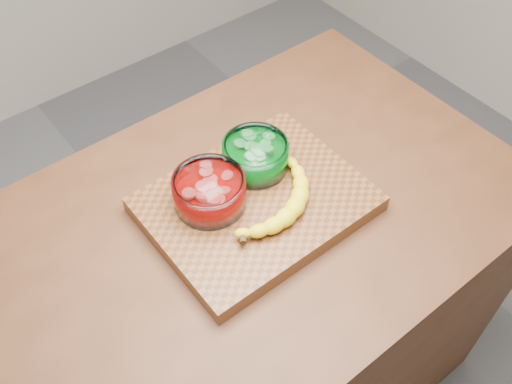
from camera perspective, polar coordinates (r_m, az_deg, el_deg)
ground at (r=2.02m, az=-0.00°, el=-17.88°), size 3.50×3.50×0.00m
counter at (r=1.61m, az=-0.00°, el=-11.79°), size 1.20×0.80×0.90m
cutting_board at (r=1.22m, az=-0.00°, el=-1.21°), size 0.45×0.35×0.04m
bowl_red at (r=1.18m, az=-4.67°, el=0.02°), size 0.15×0.15×0.07m
bowl_green at (r=1.24m, az=-0.06°, el=3.64°), size 0.14×0.14×0.07m
banana at (r=1.18m, az=1.62°, el=-0.76°), size 0.26×0.17×0.04m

